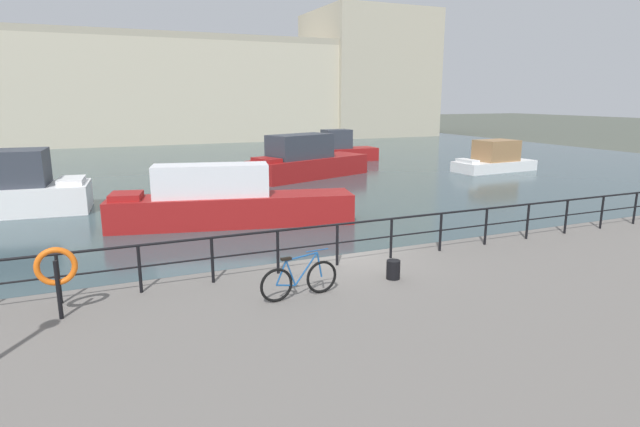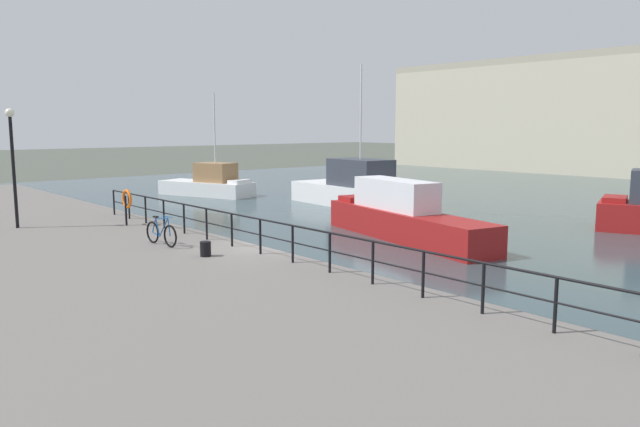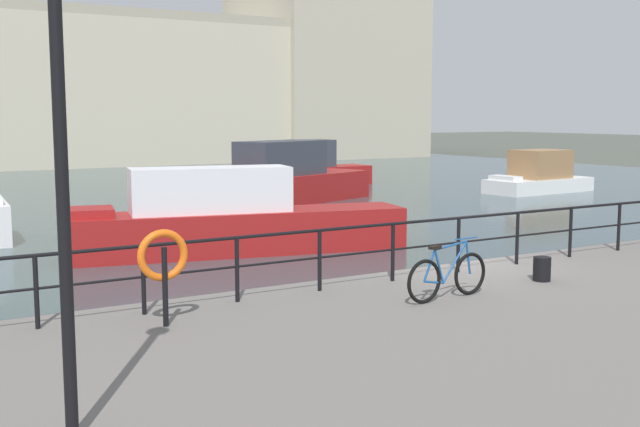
{
  "view_description": "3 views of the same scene",
  "coord_description": "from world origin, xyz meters",
  "px_view_note": "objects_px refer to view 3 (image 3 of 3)",
  "views": [
    {
      "loc": [
        -5.92,
        -11.9,
        5.04
      ],
      "look_at": [
        -0.17,
        1.38,
        1.78
      ],
      "focal_mm": 29.0,
      "sensor_mm": 36.0,
      "label": 1
    },
    {
      "loc": [
        15.65,
        -11.1,
        4.7
      ],
      "look_at": [
        -0.44,
        2.78,
        1.68
      ],
      "focal_mm": 34.38,
      "sensor_mm": 36.0,
      "label": 2
    },
    {
      "loc": [
        -10.59,
        -12.09,
        3.95
      ],
      "look_at": [
        -1.15,
        3.51,
        1.64
      ],
      "focal_mm": 44.16,
      "sensor_mm": 36.0,
      "label": 3
    }
  ],
  "objects_px": {
    "moored_cabin_cruiser": "(230,221)",
    "life_ring_stand": "(163,259)",
    "mooring_bollard": "(542,269)",
    "moored_red_daysailer": "(288,179)",
    "harbor_building": "(94,87)",
    "quay_lamp_post": "(60,133)",
    "moored_small_launch": "(320,168)",
    "parked_bicycle": "(448,276)",
    "moored_blue_motorboat": "(539,176)"
  },
  "relations": [
    {
      "from": "parked_bicycle",
      "to": "mooring_bollard",
      "type": "relative_size",
      "value": 4.02
    },
    {
      "from": "parked_bicycle",
      "to": "life_ring_stand",
      "type": "relative_size",
      "value": 1.27
    },
    {
      "from": "moored_small_launch",
      "to": "mooring_bollard",
      "type": "distance_m",
      "value": 30.31
    },
    {
      "from": "moored_blue_motorboat",
      "to": "parked_bicycle",
      "type": "distance_m",
      "value": 28.58
    },
    {
      "from": "moored_blue_motorboat",
      "to": "quay_lamp_post",
      "type": "distance_m",
      "value": 35.5
    },
    {
      "from": "quay_lamp_post",
      "to": "moored_blue_motorboat",
      "type": "bearing_deg",
      "value": 36.55
    },
    {
      "from": "harbor_building",
      "to": "moored_cabin_cruiser",
      "type": "relative_size",
      "value": 7.35
    },
    {
      "from": "moored_red_daysailer",
      "to": "quay_lamp_post",
      "type": "distance_m",
      "value": 28.15
    },
    {
      "from": "moored_cabin_cruiser",
      "to": "harbor_building",
      "type": "bearing_deg",
      "value": -88.01
    },
    {
      "from": "harbor_building",
      "to": "moored_blue_motorboat",
      "type": "xyz_separation_m",
      "value": [
        12.51,
        -35.94,
        -5.31
      ]
    },
    {
      "from": "harbor_building",
      "to": "moored_red_daysailer",
      "type": "bearing_deg",
      "value": -91.11
    },
    {
      "from": "mooring_bollard",
      "to": "life_ring_stand",
      "type": "bearing_deg",
      "value": 174.71
    },
    {
      "from": "moored_blue_motorboat",
      "to": "quay_lamp_post",
      "type": "relative_size",
      "value": 1.36
    },
    {
      "from": "mooring_bollard",
      "to": "moored_blue_motorboat",
      "type": "bearing_deg",
      "value": 43.46
    },
    {
      "from": "mooring_bollard",
      "to": "moored_red_daysailer",
      "type": "bearing_deg",
      "value": 73.42
    },
    {
      "from": "moored_blue_motorboat",
      "to": "quay_lamp_post",
      "type": "bearing_deg",
      "value": 33.07
    },
    {
      "from": "harbor_building",
      "to": "moored_red_daysailer",
      "type": "relative_size",
      "value": 8.31
    },
    {
      "from": "moored_small_launch",
      "to": "life_ring_stand",
      "type": "xyz_separation_m",
      "value": [
        -19.04,
        -27.15,
        0.98
      ]
    },
    {
      "from": "moored_blue_motorboat",
      "to": "life_ring_stand",
      "type": "xyz_separation_m",
      "value": [
        -26.29,
        -17.69,
        1.06
      ]
    },
    {
      "from": "moored_red_daysailer",
      "to": "moored_small_launch",
      "type": "relative_size",
      "value": 1.64
    },
    {
      "from": "harbor_building",
      "to": "moored_blue_motorboat",
      "type": "bearing_deg",
      "value": -70.8
    },
    {
      "from": "mooring_bollard",
      "to": "quay_lamp_post",
      "type": "height_order",
      "value": "quay_lamp_post"
    },
    {
      "from": "harbor_building",
      "to": "mooring_bollard",
      "type": "relative_size",
      "value": 163.61
    },
    {
      "from": "harbor_building",
      "to": "quay_lamp_post",
      "type": "distance_m",
      "value": 59.24
    },
    {
      "from": "harbor_building",
      "to": "moored_small_launch",
      "type": "relative_size",
      "value": 13.65
    },
    {
      "from": "moored_red_daysailer",
      "to": "moored_small_launch",
      "type": "xyz_separation_m",
      "value": [
        5.91,
        7.03,
        -0.15
      ]
    },
    {
      "from": "parked_bicycle",
      "to": "quay_lamp_post",
      "type": "xyz_separation_m",
      "value": [
        -6.67,
        -2.54,
        2.46
      ]
    },
    {
      "from": "harbor_building",
      "to": "mooring_bollard",
      "type": "height_order",
      "value": "harbor_building"
    },
    {
      "from": "harbor_building",
      "to": "mooring_bollard",
      "type": "distance_m",
      "value": 54.92
    },
    {
      "from": "moored_small_launch",
      "to": "moored_blue_motorboat",
      "type": "bearing_deg",
      "value": 127.29
    },
    {
      "from": "moored_blue_motorboat",
      "to": "moored_small_launch",
      "type": "bearing_deg",
      "value": -56.02
    },
    {
      "from": "life_ring_stand",
      "to": "quay_lamp_post",
      "type": "relative_size",
      "value": 0.32
    },
    {
      "from": "moored_small_launch",
      "to": "life_ring_stand",
      "type": "relative_size",
      "value": 3.78
    },
    {
      "from": "moored_small_launch",
      "to": "parked_bicycle",
      "type": "height_order",
      "value": "moored_small_launch"
    },
    {
      "from": "moored_red_daysailer",
      "to": "moored_blue_motorboat",
      "type": "height_order",
      "value": "moored_red_daysailer"
    },
    {
      "from": "parked_bicycle",
      "to": "life_ring_stand",
      "type": "bearing_deg",
      "value": 164.5
    },
    {
      "from": "moored_cabin_cruiser",
      "to": "quay_lamp_post",
      "type": "distance_m",
      "value": 15.36
    },
    {
      "from": "harbor_building",
      "to": "moored_red_daysailer",
      "type": "height_order",
      "value": "harbor_building"
    },
    {
      "from": "quay_lamp_post",
      "to": "moored_red_daysailer",
      "type": "bearing_deg",
      "value": 57.0
    },
    {
      "from": "mooring_bollard",
      "to": "quay_lamp_post",
      "type": "relative_size",
      "value": 0.1
    },
    {
      "from": "harbor_building",
      "to": "moored_cabin_cruiser",
      "type": "bearing_deg",
      "value": -100.7
    },
    {
      "from": "moored_cabin_cruiser",
      "to": "life_ring_stand",
      "type": "relative_size",
      "value": 7.01
    },
    {
      "from": "harbor_building",
      "to": "quay_lamp_post",
      "type": "height_order",
      "value": "harbor_building"
    },
    {
      "from": "moored_red_daysailer",
      "to": "quay_lamp_post",
      "type": "bearing_deg",
      "value": 36.51
    },
    {
      "from": "harbor_building",
      "to": "moored_small_launch",
      "type": "distance_m",
      "value": 27.5
    },
    {
      "from": "quay_lamp_post",
      "to": "parked_bicycle",
      "type": "bearing_deg",
      "value": 20.81
    },
    {
      "from": "parked_bicycle",
      "to": "moored_red_daysailer",
      "type": "bearing_deg",
      "value": 62.82
    },
    {
      "from": "harbor_building",
      "to": "moored_cabin_cruiser",
      "type": "distance_m",
      "value": 45.05
    },
    {
      "from": "moored_small_launch",
      "to": "life_ring_stand",
      "type": "height_order",
      "value": "moored_small_launch"
    },
    {
      "from": "moored_blue_motorboat",
      "to": "parked_bicycle",
      "type": "bearing_deg",
      "value": 36.96
    }
  ]
}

